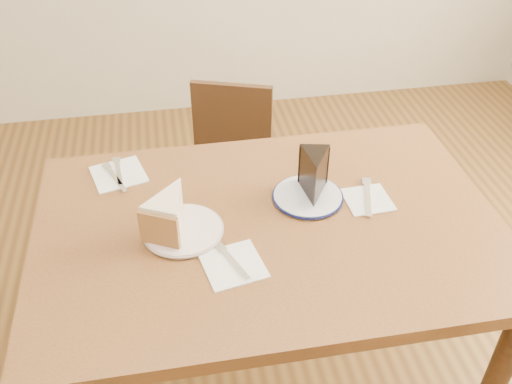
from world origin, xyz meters
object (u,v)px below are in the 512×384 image
object	(u,v)px
plate_cream	(183,230)
carrot_cake	(171,212)
table	(269,250)
chair_far	(228,174)
plate_navy	(308,197)
chocolate_cake	(314,177)

from	to	relation	value
plate_cream	carrot_cake	world-z (taller)	carrot_cake
table	carrot_cake	bearing A→B (deg)	176.11
chair_far	plate_navy	distance (m)	0.72
plate_navy	table	bearing A→B (deg)	-146.96
plate_navy	plate_cream	bearing A→B (deg)	-167.06
table	carrot_cake	xyz separation A→B (m)	(-0.25, 0.02, 0.16)
plate_navy	carrot_cake	bearing A→B (deg)	-170.34
plate_navy	carrot_cake	distance (m)	0.38
chocolate_cake	plate_cream	bearing A→B (deg)	24.78
plate_navy	carrot_cake	size ratio (longest dim) A/B	1.34
carrot_cake	table	bearing A→B (deg)	23.13
table	plate_navy	world-z (taller)	plate_navy
plate_cream	table	bearing A→B (deg)	-0.06
plate_navy	chocolate_cake	bearing A→B (deg)	-1.41
plate_navy	chocolate_cake	distance (m)	0.06
chair_far	plate_cream	distance (m)	0.80
plate_navy	chair_far	bearing A→B (deg)	103.18
chair_far	chocolate_cake	xyz separation A→B (m)	(0.16, -0.62, 0.41)
table	chair_far	world-z (taller)	table
chair_far	chocolate_cake	world-z (taller)	chocolate_cake
carrot_cake	chair_far	bearing A→B (deg)	98.96
chocolate_cake	chair_far	bearing A→B (deg)	-63.14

